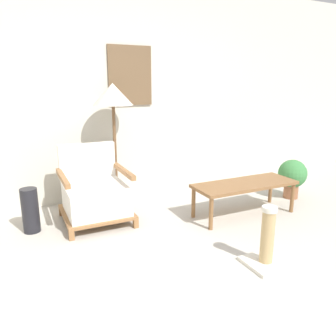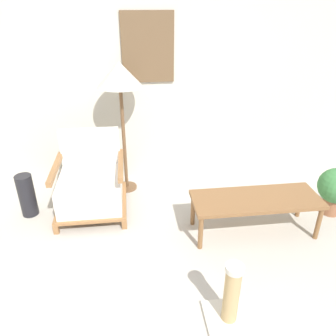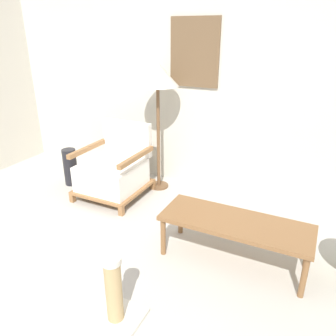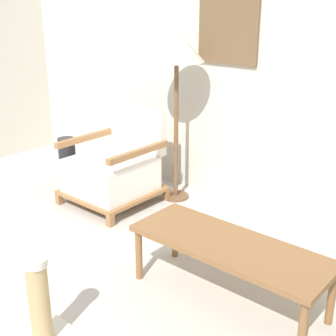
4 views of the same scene
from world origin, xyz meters
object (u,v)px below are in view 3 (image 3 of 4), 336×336
(floor_lamp, at_px, (158,79))
(vase, at_px, (70,167))
(scratching_post, at_px, (115,300))
(armchair, at_px, (114,171))
(coffee_table, at_px, (235,225))

(floor_lamp, xyz_separation_m, vase, (-1.01, -0.41, -1.06))
(scratching_post, bearing_deg, armchair, 124.71)
(coffee_table, height_order, vase, vase)
(coffee_table, bearing_deg, vase, 165.80)
(coffee_table, bearing_deg, armchair, 160.16)
(coffee_table, xyz_separation_m, scratching_post, (-0.51, -0.95, -0.16))
(floor_lamp, distance_m, scratching_post, 2.31)
(armchair, bearing_deg, coffee_table, -19.84)
(floor_lamp, xyz_separation_m, scratching_post, (0.69, -1.91, -1.10))
(coffee_table, xyz_separation_m, vase, (-2.21, 0.56, -0.11))
(armchair, relative_size, vase, 1.78)
(vase, xyz_separation_m, scratching_post, (1.70, -1.51, -0.05))
(coffee_table, relative_size, scratching_post, 2.33)
(floor_lamp, height_order, scratching_post, floor_lamp)
(vase, distance_m, scratching_post, 2.27)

